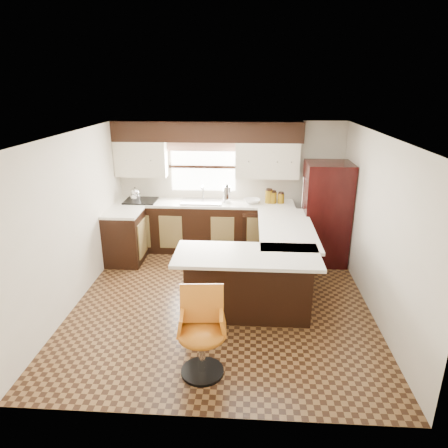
# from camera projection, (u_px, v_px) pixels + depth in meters

# --- Properties ---
(floor) EXTENTS (4.40, 4.40, 0.00)m
(floor) POSITION_uv_depth(u_px,v_px,m) (222.00, 300.00, 5.90)
(floor) COLOR #49301A
(floor) RESTS_ON ground
(ceiling) EXTENTS (4.40, 4.40, 0.00)m
(ceiling) POSITION_uv_depth(u_px,v_px,m) (222.00, 135.00, 5.10)
(ceiling) COLOR silver
(ceiling) RESTS_ON wall_back
(wall_back) EXTENTS (4.40, 0.00, 4.40)m
(wall_back) POSITION_uv_depth(u_px,v_px,m) (230.00, 185.00, 7.57)
(wall_back) COLOR beige
(wall_back) RESTS_ON floor
(wall_front) EXTENTS (4.40, 0.00, 4.40)m
(wall_front) POSITION_uv_depth(u_px,v_px,m) (204.00, 308.00, 3.43)
(wall_front) COLOR beige
(wall_front) RESTS_ON floor
(wall_left) EXTENTS (0.00, 4.40, 4.40)m
(wall_left) POSITION_uv_depth(u_px,v_px,m) (73.00, 220.00, 5.62)
(wall_left) COLOR beige
(wall_left) RESTS_ON floor
(wall_right) EXTENTS (0.00, 4.40, 4.40)m
(wall_right) POSITION_uv_depth(u_px,v_px,m) (377.00, 227.00, 5.37)
(wall_right) COLOR beige
(wall_right) RESTS_ON floor
(base_cab_back) EXTENTS (3.30, 0.60, 0.90)m
(base_cab_back) POSITION_uv_depth(u_px,v_px,m) (205.00, 227.00, 7.56)
(base_cab_back) COLOR black
(base_cab_back) RESTS_ON floor
(base_cab_left) EXTENTS (0.60, 0.70, 0.90)m
(base_cab_left) POSITION_uv_depth(u_px,v_px,m) (125.00, 238.00, 7.03)
(base_cab_left) COLOR black
(base_cab_left) RESTS_ON floor
(counter_back) EXTENTS (3.30, 0.60, 0.04)m
(counter_back) POSITION_uv_depth(u_px,v_px,m) (205.00, 203.00, 7.40)
(counter_back) COLOR silver
(counter_back) RESTS_ON base_cab_back
(counter_left) EXTENTS (0.60, 0.70, 0.04)m
(counter_left) POSITION_uv_depth(u_px,v_px,m) (123.00, 212.00, 6.87)
(counter_left) COLOR silver
(counter_left) RESTS_ON base_cab_left
(soffit) EXTENTS (3.40, 0.35, 0.36)m
(soffit) POSITION_uv_depth(u_px,v_px,m) (207.00, 131.00, 7.09)
(soffit) COLOR black
(soffit) RESTS_ON wall_back
(upper_cab_left) EXTENTS (0.94, 0.35, 0.64)m
(upper_cab_left) POSITION_uv_depth(u_px,v_px,m) (142.00, 159.00, 7.33)
(upper_cab_left) COLOR beige
(upper_cab_left) RESTS_ON wall_back
(upper_cab_right) EXTENTS (1.14, 0.35, 0.64)m
(upper_cab_right) POSITION_uv_depth(u_px,v_px,m) (267.00, 160.00, 7.19)
(upper_cab_right) COLOR beige
(upper_cab_right) RESTS_ON wall_back
(window_pane) EXTENTS (1.20, 0.02, 0.90)m
(window_pane) POSITION_uv_depth(u_px,v_px,m) (203.00, 167.00, 7.46)
(window_pane) COLOR white
(window_pane) RESTS_ON wall_back
(valance) EXTENTS (1.30, 0.06, 0.18)m
(valance) POSITION_uv_depth(u_px,v_px,m) (203.00, 146.00, 7.29)
(valance) COLOR #D19B93
(valance) RESTS_ON wall_back
(sink) EXTENTS (0.75, 0.45, 0.03)m
(sink) POSITION_uv_depth(u_px,v_px,m) (202.00, 202.00, 7.38)
(sink) COLOR #B2B2B7
(sink) RESTS_ON counter_back
(dishwasher) EXTENTS (0.58, 0.03, 0.78)m
(dishwasher) POSITION_uv_depth(u_px,v_px,m) (258.00, 235.00, 7.24)
(dishwasher) COLOR black
(dishwasher) RESTS_ON floor
(cooktop) EXTENTS (0.58, 0.50, 0.02)m
(cooktop) POSITION_uv_depth(u_px,v_px,m) (141.00, 201.00, 7.45)
(cooktop) COLOR black
(cooktop) RESTS_ON counter_back
(peninsula_long) EXTENTS (0.60, 1.95, 0.90)m
(peninsula_long) POSITION_uv_depth(u_px,v_px,m) (282.00, 256.00, 6.28)
(peninsula_long) COLOR black
(peninsula_long) RESTS_ON floor
(peninsula_return) EXTENTS (1.65, 0.60, 0.90)m
(peninsula_return) POSITION_uv_depth(u_px,v_px,m) (248.00, 285.00, 5.39)
(peninsula_return) COLOR black
(peninsula_return) RESTS_ON floor
(counter_pen_long) EXTENTS (0.84, 1.95, 0.04)m
(counter_pen_long) POSITION_uv_depth(u_px,v_px,m) (286.00, 228.00, 6.12)
(counter_pen_long) COLOR silver
(counter_pen_long) RESTS_ON peninsula_long
(counter_pen_return) EXTENTS (1.89, 0.84, 0.04)m
(counter_pen_return) POSITION_uv_depth(u_px,v_px,m) (247.00, 256.00, 5.15)
(counter_pen_return) COLOR silver
(counter_pen_return) RESTS_ON peninsula_return
(refrigerator) EXTENTS (0.76, 0.73, 1.78)m
(refrigerator) POSITION_uv_depth(u_px,v_px,m) (325.00, 214.00, 6.92)
(refrigerator) COLOR black
(refrigerator) RESTS_ON floor
(bar_chair) EXTENTS (0.56, 0.56, 0.97)m
(bar_chair) POSITION_uv_depth(u_px,v_px,m) (202.00, 335.00, 4.26)
(bar_chair) COLOR #C26917
(bar_chair) RESTS_ON floor
(kettle) EXTENTS (0.18, 0.18, 0.24)m
(kettle) POSITION_uv_depth(u_px,v_px,m) (135.00, 194.00, 7.41)
(kettle) COLOR silver
(kettle) RESTS_ON cooktop
(percolator) EXTENTS (0.14, 0.14, 0.30)m
(percolator) POSITION_uv_depth(u_px,v_px,m) (227.00, 194.00, 7.32)
(percolator) COLOR silver
(percolator) RESTS_ON counter_back
(mixing_bowl) EXTENTS (0.37, 0.37, 0.07)m
(mixing_bowl) POSITION_uv_depth(u_px,v_px,m) (252.00, 201.00, 7.33)
(mixing_bowl) COLOR white
(mixing_bowl) RESTS_ON counter_back
(canister_large) EXTENTS (0.14, 0.14, 0.24)m
(canister_large) POSITION_uv_depth(u_px,v_px,m) (269.00, 197.00, 7.31)
(canister_large) COLOR #7B5A0A
(canister_large) RESTS_ON counter_back
(canister_med) EXTENTS (0.14, 0.14, 0.20)m
(canister_med) POSITION_uv_depth(u_px,v_px,m) (273.00, 198.00, 7.31)
(canister_med) COLOR #7B5A0A
(canister_med) RESTS_ON counter_back
(canister_small) EXTENTS (0.12, 0.12, 0.18)m
(canister_small) POSITION_uv_depth(u_px,v_px,m) (281.00, 198.00, 7.30)
(canister_small) COLOR #7B5A0A
(canister_small) RESTS_ON counter_back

